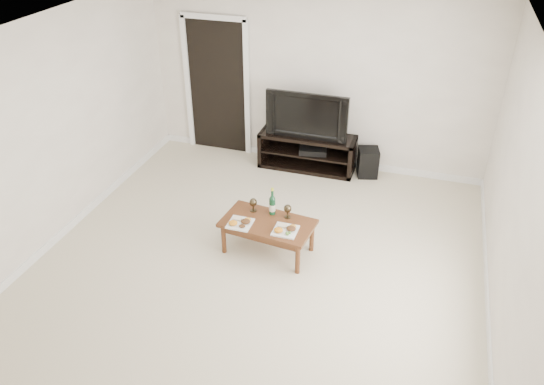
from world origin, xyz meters
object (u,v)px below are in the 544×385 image
Objects in this scene: media_console at (307,152)px; television at (309,113)px; subwoofer at (368,162)px; coffee_table at (268,237)px.

media_console is 1.20× the size of television.
subwoofer is at bearing 3.12° from media_console.
coffee_table is at bearing -88.05° from media_console.
media_console reaches higher than coffee_table.
television is 1.14× the size of coffee_table.
television is at bearing 167.86° from subwoofer.
subwoofer reaches higher than coffee_table.
subwoofer is 0.41× the size of coffee_table.
media_console is at bearing 167.86° from subwoofer.
media_console reaches higher than subwoofer.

